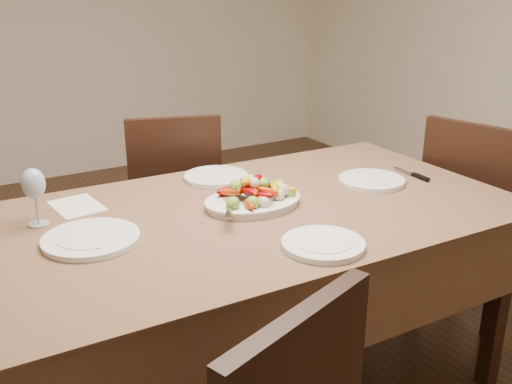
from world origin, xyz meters
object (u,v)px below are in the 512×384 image
object	(u,v)px
serving_platter	(253,203)
plate_left	(91,239)
plate_far	(216,177)
plate_right	(371,181)
dining_table	(256,303)
plate_near	(323,244)
wine_glass	(35,196)
chair_far	(174,203)
chair_right	(480,217)

from	to	relation	value
serving_platter	plate_left	size ratio (longest dim) A/B	1.16
serving_platter	plate_far	xyz separation A→B (m)	(0.03, 0.33, -0.00)
plate_right	plate_far	xyz separation A→B (m)	(-0.51, 0.36, 0.00)
plate_left	plate_right	world-z (taller)	same
serving_platter	dining_table	bearing A→B (deg)	-98.21
plate_right	plate_near	distance (m)	0.64
plate_right	plate_far	bearing A→B (deg)	144.66
wine_glass	plate_far	bearing A→B (deg)	9.39
plate_far	chair_far	bearing A→B (deg)	87.07
plate_left	plate_far	size ratio (longest dim) A/B	1.15
serving_platter	wine_glass	bearing A→B (deg)	162.49
wine_glass	chair_far	bearing A→B (deg)	40.88
dining_table	chair_far	world-z (taller)	chair_far
chair_right	wine_glass	distance (m)	1.95
serving_platter	wine_glass	distance (m)	0.72
plate_far	chair_right	bearing A→B (deg)	-17.85
dining_table	wine_glass	bearing A→B (deg)	160.37
plate_right	plate_near	size ratio (longest dim) A/B	1.04
plate_left	dining_table	bearing A→B (deg)	-2.65
plate_left	wine_glass	bearing A→B (deg)	116.79
plate_left	plate_right	bearing A→B (deg)	-1.28
dining_table	chair_right	xyz separation A→B (m)	(1.21, -0.02, 0.10)
chair_far	serving_platter	size ratio (longest dim) A/B	2.77
serving_platter	plate_far	bearing A→B (deg)	85.69
chair_far	chair_right	world-z (taller)	same
chair_right	chair_far	bearing A→B (deg)	40.13
chair_far	plate_far	distance (m)	0.60
chair_far	dining_table	bearing A→B (deg)	104.64
chair_far	chair_right	xyz separation A→B (m)	(1.16, -0.90, 0.00)
plate_right	wine_glass	size ratio (longest dim) A/B	1.27
wine_glass	plate_right	bearing A→B (deg)	-11.22
plate_near	chair_right	bearing A→B (deg)	16.19
dining_table	plate_far	world-z (taller)	plate_far
serving_platter	plate_right	world-z (taller)	serving_platter
dining_table	serving_platter	size ratio (longest dim) A/B	5.37
dining_table	plate_right	bearing A→B (deg)	0.18
chair_far	plate_left	world-z (taller)	chair_far
chair_right	serving_platter	distance (m)	1.24
chair_right	wine_glass	world-z (taller)	wine_glass
chair_far	chair_right	distance (m)	1.47
chair_far	plate_left	size ratio (longest dim) A/B	3.23
plate_left	wine_glass	size ratio (longest dim) A/B	1.44
chair_far	plate_right	distance (m)	1.04
plate_far	wine_glass	xyz separation A→B (m)	(-0.71, -0.12, 0.09)
chair_right	plate_left	xyz separation A→B (m)	(-1.78, 0.05, 0.29)
plate_right	plate_near	world-z (taller)	same
dining_table	serving_platter	xyz separation A→B (m)	(0.00, 0.03, 0.39)
plate_near	dining_table	bearing A→B (deg)	91.61
dining_table	plate_near	distance (m)	0.54
chair_far	plate_near	size ratio (longest dim) A/B	3.81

